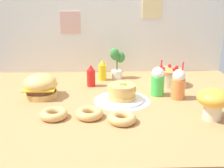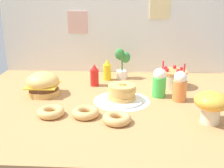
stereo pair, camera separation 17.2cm
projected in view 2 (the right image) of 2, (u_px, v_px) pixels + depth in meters
ground_plane at (112, 103)px, 2.11m from camera, size 2.32×1.70×0.02m
back_wall at (117, 23)px, 2.76m from camera, size 2.32×0.04×1.00m
doily_mat at (122, 101)px, 2.12m from camera, size 0.43×0.43×0.00m
burger at (43, 84)px, 2.22m from camera, size 0.26×0.26×0.19m
pancake_stack at (122, 94)px, 2.10m from camera, size 0.33×0.33×0.14m
layer_cake at (173, 78)px, 2.42m from camera, size 0.24×0.24×0.18m
ketchup_bottle at (94, 76)px, 2.44m from camera, size 0.07×0.07×0.20m
mustard_bottle at (107, 70)px, 2.61m from camera, size 0.07×0.07×0.20m
cream_soda_cup at (159, 83)px, 2.18m from camera, size 0.11×0.11×0.29m
orange_float_cup at (180, 86)px, 2.09m from camera, size 0.11×0.11×0.29m
donut_pink_glaze at (51, 112)px, 1.85m from camera, size 0.18×0.18×0.05m
donut_chocolate at (85, 112)px, 1.84m from camera, size 0.18×0.18×0.05m
donut_vanilla at (117, 118)px, 1.76m from camera, size 0.18×0.18×0.05m
potted_plant at (122, 62)px, 2.63m from camera, size 0.14×0.11×0.30m
mushroom_stool at (211, 104)px, 1.73m from camera, size 0.22×0.22×0.21m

